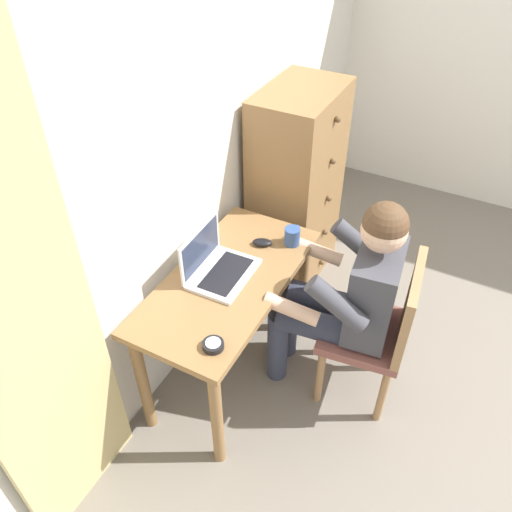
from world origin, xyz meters
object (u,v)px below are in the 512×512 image
Objects in this scene: person_seated at (347,291)px; desk_clock at (213,345)px; desk at (229,297)px; chair at (380,327)px; laptop at (216,265)px; dresser at (296,190)px; computer_mouse at (262,242)px; coffee_mug at (292,236)px.

desk_clock is at bearing 149.73° from person_seated.
chair reaches higher than desk.
laptop is 0.46m from desk_clock.
person_seated is 0.72m from desk_clock.
dresser is 12.76× the size of computer_mouse.
person_seated is at bearing -120.58° from computer_mouse.
chair is 2.51× the size of laptop.
chair is at bearing -70.72° from desk.
desk_clock is (-0.62, 0.36, 0.06)m from person_seated.
desk is 0.45m from coffee_mug.
laptop is at bearing 139.25° from computer_mouse.
computer_mouse is 0.83× the size of coffee_mug.
person_seated reaches higher than coffee_mug.
coffee_mug is (0.78, -0.00, 0.03)m from desk_clock.
desk_clock is at bearing 179.90° from coffee_mug.
person_seated reaches higher than laptop.
desk is 1.22× the size of chair.
computer_mouse is 0.16m from coffee_mug.
desk is at bearing 151.41° from computer_mouse.
coffee_mug is (0.08, -0.13, 0.03)m from computer_mouse.
desk is 3.07× the size of laptop.
person_seated reaches higher than chair.
chair is at bearing -132.71° from dresser.
desk is at bearing 156.97° from coffee_mug.
desk is at bearing 113.50° from person_seated.
chair reaches higher than coffee_mug.
dresser reaches higher than desk_clock.
computer_mouse is (0.29, -0.10, -0.04)m from laptop.
chair is 0.73× the size of person_seated.
dresser is 1.07× the size of person_seated.
computer_mouse reaches higher than desk.
coffee_mug is at bearing 76.08° from chair.
laptop is at bearing 110.69° from person_seated.
desk_clock is 0.75× the size of coffee_mug.
dresser is 1.38m from desk_clock.
computer_mouse is 1.11× the size of desk_clock.
coffee_mug reaches higher than computer_mouse.
laptop reaches higher than desk_clock.
desk_clock is (-0.39, -0.16, 0.14)m from desk.
chair is at bearing -103.92° from coffee_mug.
computer_mouse is at bearing 85.68° from chair.
dresser is 3.68× the size of laptop.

